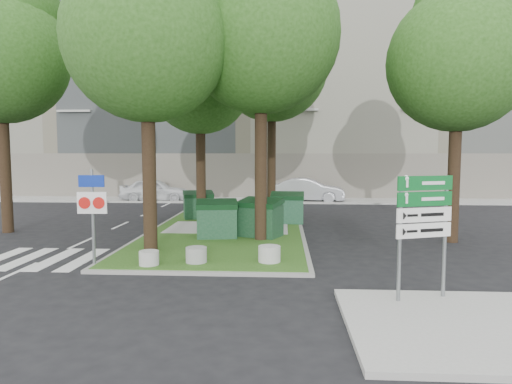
# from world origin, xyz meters

# --- Properties ---
(ground) EXTENTS (120.00, 120.00, 0.00)m
(ground) POSITION_xyz_m (0.00, 0.00, 0.00)
(ground) COLOR black
(ground) RESTS_ON ground
(median_island) EXTENTS (6.00, 16.00, 0.12)m
(median_island) POSITION_xyz_m (0.50, 8.00, 0.06)
(median_island) COLOR #214C15
(median_island) RESTS_ON ground
(median_kerb) EXTENTS (6.30, 16.30, 0.10)m
(median_kerb) POSITION_xyz_m (0.50, 8.00, 0.05)
(median_kerb) COLOR gray
(median_kerb) RESTS_ON ground
(sidewalk_corner) EXTENTS (5.00, 4.00, 0.12)m
(sidewalk_corner) POSITION_xyz_m (6.50, -3.50, 0.06)
(sidewalk_corner) COLOR #999993
(sidewalk_corner) RESTS_ON ground
(building_sidewalk) EXTENTS (42.00, 3.00, 0.12)m
(building_sidewalk) POSITION_xyz_m (0.00, 18.50, 0.06)
(building_sidewalk) COLOR #999993
(building_sidewalk) RESTS_ON ground
(zebra_crossing) EXTENTS (5.00, 3.00, 0.01)m
(zebra_crossing) POSITION_xyz_m (-3.75, 1.50, 0.01)
(zebra_crossing) COLOR silver
(zebra_crossing) RESTS_ON ground
(apartment_building) EXTENTS (41.00, 12.00, 16.00)m
(apartment_building) POSITION_xyz_m (0.00, 26.00, 8.00)
(apartment_building) COLOR #C1AC91
(apartment_building) RESTS_ON ground
(tree_median_near_left) EXTENTS (5.20, 5.20, 10.53)m
(tree_median_near_left) POSITION_xyz_m (-1.41, 2.56, 7.32)
(tree_median_near_left) COLOR black
(tree_median_near_left) RESTS_ON ground
(tree_median_near_right) EXTENTS (5.60, 5.60, 11.46)m
(tree_median_near_right) POSITION_xyz_m (2.09, 4.56, 7.99)
(tree_median_near_right) COLOR black
(tree_median_near_right) RESTS_ON ground
(tree_median_mid) EXTENTS (4.80, 4.80, 9.99)m
(tree_median_mid) POSITION_xyz_m (-0.91, 9.06, 6.98)
(tree_median_mid) COLOR black
(tree_median_mid) RESTS_ON ground
(tree_median_far) EXTENTS (5.80, 5.80, 11.93)m
(tree_median_far) POSITION_xyz_m (2.29, 12.06, 8.32)
(tree_median_far) COLOR black
(tree_median_far) RESTS_ON ground
(tree_street_left) EXTENTS (5.40, 5.40, 11.00)m
(tree_street_left) POSITION_xyz_m (-8.41, 6.06, 7.65)
(tree_street_left) COLOR black
(tree_street_left) RESTS_ON ground
(tree_street_right) EXTENTS (5.00, 5.00, 10.06)m
(tree_street_right) POSITION_xyz_m (9.09, 5.06, 6.98)
(tree_street_right) COLOR black
(tree_street_right) RESTS_ON ground
(dumpster_a) EXTENTS (1.64, 1.35, 1.32)m
(dumpster_a) POSITION_xyz_m (-1.26, 9.66, 0.75)
(dumpster_a) COLOR #0F391D
(dumpster_a) RESTS_ON median_island
(dumpster_b) EXTENTS (1.66, 1.28, 1.41)m
(dumpster_b) POSITION_xyz_m (0.34, 4.82, 0.80)
(dumpster_b) COLOR #10381E
(dumpster_b) RESTS_ON median_island
(dumpster_c) EXTENTS (1.86, 1.63, 1.45)m
(dumpster_c) POSITION_xyz_m (1.94, 5.11, 0.81)
(dumpster_c) COLOR #0F3219
(dumpster_c) RESTS_ON median_island
(dumpster_d) EXTENTS (1.54, 1.11, 1.38)m
(dumpster_d) POSITION_xyz_m (3.00, 8.48, 0.78)
(dumpster_d) COLOR #144227
(dumpster_d) RESTS_ON median_island
(bollard_left) EXTENTS (0.56, 0.56, 0.40)m
(bollard_left) POSITION_xyz_m (-0.96, 0.50, 0.32)
(bollard_left) COLOR #A8A8A3
(bollard_left) RESTS_ON median_island
(bollard_right) EXTENTS (0.64, 0.64, 0.46)m
(bollard_right) POSITION_xyz_m (2.42, 1.08, 0.35)
(bollard_right) COLOR #AEAEA9
(bollard_right) RESTS_ON median_island
(bollard_mid) EXTENTS (0.61, 0.61, 0.43)m
(bollard_mid) POSITION_xyz_m (0.31, 0.89, 0.34)
(bollard_mid) COLOR gray
(bollard_mid) RESTS_ON median_island
(litter_bin) EXTENTS (0.42, 0.42, 0.74)m
(litter_bin) POSITION_xyz_m (3.20, 11.01, 0.49)
(litter_bin) COLOR gold
(litter_bin) RESTS_ON median_island
(traffic_sign_pole) EXTENTS (0.84, 0.09, 2.81)m
(traffic_sign_pole) POSITION_xyz_m (-2.61, 0.66, 1.80)
(traffic_sign_pole) COLOR slate
(traffic_sign_pole) RESTS_ON ground
(directional_sign) EXTENTS (1.27, 0.48, 2.67)m
(directional_sign) POSITION_xyz_m (5.80, -2.06, 1.89)
(directional_sign) COLOR slate
(directional_sign) RESTS_ON sidewalk_corner
(car_white) EXTENTS (4.62, 2.12, 1.54)m
(car_white) POSITION_xyz_m (-5.77, 18.00, 0.77)
(car_white) COLOR white
(car_white) RESTS_ON ground
(car_silver) EXTENTS (4.97, 2.27, 1.58)m
(car_silver) POSITION_xyz_m (4.46, 18.15, 0.79)
(car_silver) COLOR #AAACB3
(car_silver) RESTS_ON ground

